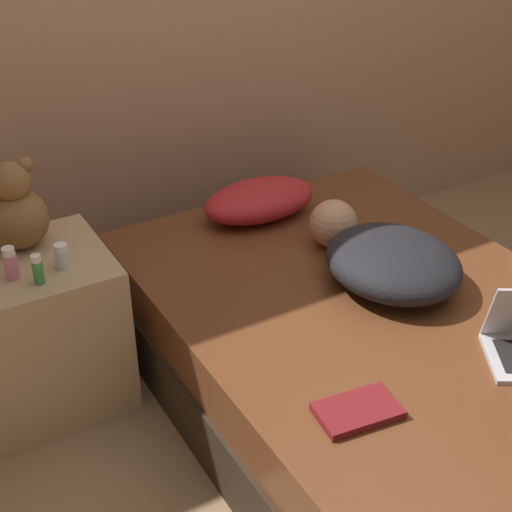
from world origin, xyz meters
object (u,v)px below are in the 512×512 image
(bottle_clear, at_px, (62,256))
(bottle_green, at_px, (38,270))
(person_lying, at_px, (385,256))
(pillow, at_px, (260,200))
(book, at_px, (358,411))
(bottle_pink, at_px, (11,264))
(teddy_bear, at_px, (16,210))

(bottle_clear, distance_m, bottle_green, 0.11)
(person_lying, bearing_deg, bottle_clear, 154.92)
(pillow, bearing_deg, person_lying, -77.53)
(person_lying, xyz_separation_m, book, (-0.49, -0.50, -0.07))
(bottle_clear, relative_size, bottle_pink, 0.78)
(bottle_clear, relative_size, bottle_green, 0.85)
(person_lying, distance_m, bottle_pink, 1.23)
(teddy_bear, distance_m, bottle_clear, 0.24)
(bottle_green, bearing_deg, person_lying, -17.96)
(bottle_green, height_order, book, bottle_green)
(teddy_bear, xyz_separation_m, book, (0.58, -1.12, -0.26))
(pillow, xyz_separation_m, bottle_pink, (-1.02, -0.19, 0.12))
(bottle_clear, bearing_deg, pillow, 13.79)
(bottle_clear, height_order, bottle_pink, bottle_pink)
(person_lying, distance_m, bottle_clear, 1.08)
(bottle_clear, distance_m, bottle_pink, 0.16)
(teddy_bear, bearing_deg, pillow, 0.11)
(bottle_green, bearing_deg, pillow, 15.55)
(teddy_bear, bearing_deg, bottle_green, -93.45)
(bottle_clear, bearing_deg, person_lying, -22.16)
(bottle_clear, xyz_separation_m, bottle_green, (-0.09, -0.05, 0.01))
(pillow, relative_size, book, 2.01)
(bottle_pink, bearing_deg, book, -54.49)
(teddy_bear, bearing_deg, bottle_pink, -112.71)
(person_lying, xyz_separation_m, bottle_green, (-1.09, 0.35, 0.10))
(teddy_bear, bearing_deg, person_lying, -29.86)
(pillow, relative_size, person_lying, 0.72)
(teddy_bear, bearing_deg, book, -62.57)
(pillow, relative_size, bottle_green, 4.78)
(person_lying, relative_size, bottle_clear, 7.88)
(pillow, relative_size, bottle_clear, 5.64)
(teddy_bear, height_order, bottle_clear, teddy_bear)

